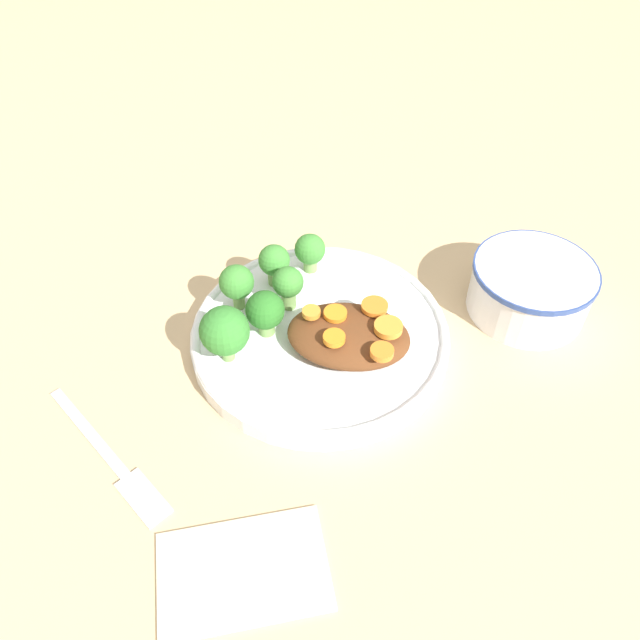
# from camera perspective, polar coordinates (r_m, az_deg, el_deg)

# --- Properties ---
(ground_plane) EXTENTS (4.00, 4.00, 0.00)m
(ground_plane) POSITION_cam_1_polar(r_m,az_deg,el_deg) (0.65, 0.00, -2.09)
(ground_plane) COLOR tan
(plate) EXTENTS (0.26, 0.26, 0.02)m
(plate) POSITION_cam_1_polar(r_m,az_deg,el_deg) (0.64, 0.00, -1.33)
(plate) COLOR white
(plate) RESTS_ON ground_plane
(dip_bowl) EXTENTS (0.13, 0.13, 0.06)m
(dip_bowl) POSITION_cam_1_polar(r_m,az_deg,el_deg) (0.70, 18.71, 2.94)
(dip_bowl) COLOR silver
(dip_bowl) RESTS_ON ground_plane
(stew_mound) EXTENTS (0.12, 0.09, 0.03)m
(stew_mound) POSITION_cam_1_polar(r_m,az_deg,el_deg) (0.61, 2.61, -1.44)
(stew_mound) COLOR #5B3319
(stew_mound) RESTS_ON plate
(broccoli_floret_0) EXTENTS (0.05, 0.05, 0.06)m
(broccoli_floret_0) POSITION_cam_1_polar(r_m,az_deg,el_deg) (0.59, -8.72, -1.04)
(broccoli_floret_0) COLOR #759E51
(broccoli_floret_0) RESTS_ON plate
(broccoli_floret_1) EXTENTS (0.03, 0.03, 0.05)m
(broccoli_floret_1) POSITION_cam_1_polar(r_m,az_deg,el_deg) (0.67, -4.20, 5.30)
(broccoli_floret_1) COLOR #759E51
(broccoli_floret_1) RESTS_ON plate
(broccoli_floret_2) EXTENTS (0.04, 0.04, 0.05)m
(broccoli_floret_2) POSITION_cam_1_polar(r_m,az_deg,el_deg) (0.64, -7.63, 3.36)
(broccoli_floret_2) COLOR #759E51
(broccoli_floret_2) RESTS_ON plate
(broccoli_floret_3) EXTENTS (0.03, 0.03, 0.05)m
(broccoli_floret_3) POSITION_cam_1_polar(r_m,az_deg,el_deg) (0.64, -2.95, 3.27)
(broccoli_floret_3) COLOR #759E51
(broccoli_floret_3) RESTS_ON plate
(broccoli_floret_4) EXTENTS (0.03, 0.03, 0.05)m
(broccoli_floret_4) POSITION_cam_1_polar(r_m,az_deg,el_deg) (0.68, -0.92, 6.37)
(broccoli_floret_4) COLOR #759E51
(broccoli_floret_4) RESTS_ON plate
(broccoli_floret_5) EXTENTS (0.04, 0.04, 0.05)m
(broccoli_floret_5) POSITION_cam_1_polar(r_m,az_deg,el_deg) (0.61, -5.03, 0.80)
(broccoli_floret_5) COLOR #759E51
(broccoli_floret_5) RESTS_ON plate
(carrot_slice_0) EXTENTS (0.02, 0.02, 0.00)m
(carrot_slice_0) POSITION_cam_1_polar(r_m,az_deg,el_deg) (0.60, 1.41, 0.60)
(carrot_slice_0) COLOR orange
(carrot_slice_0) RESTS_ON stew_mound
(carrot_slice_1) EXTENTS (0.03, 0.03, 0.00)m
(carrot_slice_1) POSITION_cam_1_polar(r_m,az_deg,el_deg) (0.61, 5.01, 1.26)
(carrot_slice_1) COLOR orange
(carrot_slice_1) RESTS_ON stew_mound
(carrot_slice_2) EXTENTS (0.02, 0.02, 0.01)m
(carrot_slice_2) POSITION_cam_1_polar(r_m,az_deg,el_deg) (0.60, -0.80, 0.71)
(carrot_slice_2) COLOR orange
(carrot_slice_2) RESTS_ON stew_mound
(carrot_slice_3) EXTENTS (0.02, 0.02, 0.01)m
(carrot_slice_3) POSITION_cam_1_polar(r_m,az_deg,el_deg) (0.58, 1.30, -1.65)
(carrot_slice_3) COLOR orange
(carrot_slice_3) RESTS_ON stew_mound
(carrot_slice_4) EXTENTS (0.02, 0.02, 0.01)m
(carrot_slice_4) POSITION_cam_1_polar(r_m,az_deg,el_deg) (0.57, 5.69, -2.90)
(carrot_slice_4) COLOR orange
(carrot_slice_4) RESTS_ON stew_mound
(carrot_slice_5) EXTENTS (0.03, 0.03, 0.01)m
(carrot_slice_5) POSITION_cam_1_polar(r_m,az_deg,el_deg) (0.59, 6.26, -0.66)
(carrot_slice_5) COLOR orange
(carrot_slice_5) RESTS_ON stew_mound
(fork) EXTENTS (0.16, 0.12, 0.01)m
(fork) POSITION_cam_1_polar(r_m,az_deg,el_deg) (0.59, -18.25, -12.31)
(fork) COLOR #B3B3B3
(fork) RESTS_ON ground_plane
(napkin) EXTENTS (0.15, 0.13, 0.01)m
(napkin) POSITION_cam_1_polar(r_m,az_deg,el_deg) (0.52, -7.05, -21.77)
(napkin) COLOR beige
(napkin) RESTS_ON ground_plane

